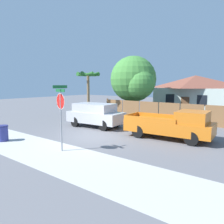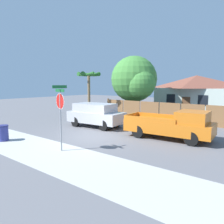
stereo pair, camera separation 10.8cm
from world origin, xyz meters
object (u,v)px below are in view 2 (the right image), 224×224
palm_tree (89,78)px  red_suv (96,114)px  house (196,93)px  trash_bin (3,133)px  stop_sign (60,107)px  oak_tree (135,80)px  orange_pickup (173,125)px

palm_tree → red_suv: palm_tree is taller
house → trash_bin: bearing=-102.9°
palm_tree → trash_bin: palm_tree is taller
palm_tree → trash_bin: 11.51m
red_suv → trash_bin: red_suv is taller
red_suv → stop_sign: 6.58m
oak_tree → palm_tree: 5.00m
house → trash_bin: size_ratio=8.87×
house → orange_pickup: house is taller
palm_tree → trash_bin: bearing=-73.8°
house → oak_tree: (-4.46, -6.56, 1.52)m
house → red_suv: bearing=-103.3°
palm_tree → trash_bin: (3.06, -10.54, -3.48)m
orange_pickup → trash_bin: bearing=-143.9°
red_suv → oak_tree: bearing=94.0°
house → stop_sign: bearing=-91.2°
palm_tree → oak_tree: bearing=47.6°
orange_pickup → stop_sign: size_ratio=1.63×
oak_tree → stop_sign: size_ratio=1.92×
orange_pickup → oak_tree: bearing=130.4°
house → palm_tree: size_ratio=1.80×
oak_tree → palm_tree: oak_tree is taller
house → orange_pickup: bearing=-77.8°
house → trash_bin: (-4.77, -20.79, -1.80)m
house → palm_tree: palm_tree is taller
palm_tree → orange_pickup: size_ratio=0.85×
house → orange_pickup: (3.05, -14.11, -1.39)m
red_suv → orange_pickup: (6.39, 0.02, -0.13)m
trash_bin → palm_tree: bearing=106.2°
trash_bin → red_suv: bearing=77.9°
stop_sign → trash_bin: 4.78m
house → trash_bin: house is taller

